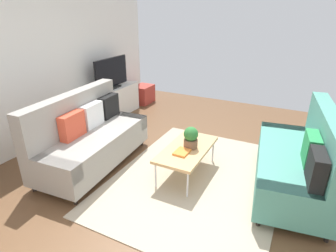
{
  "coord_description": "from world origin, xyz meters",
  "views": [
    {
      "loc": [
        -3.0,
        -1.25,
        2.24
      ],
      "look_at": [
        0.29,
        0.43,
        0.65
      ],
      "focal_mm": 29.6,
      "sensor_mm": 36.0,
      "label": 1
    }
  ],
  "objects": [
    {
      "name": "wall_far",
      "position": [
        0.0,
        2.8,
        1.45
      ],
      "size": [
        6.4,
        0.12,
        2.9
      ],
      "primitive_type": "cube",
      "color": "white",
      "rests_on": "ground_plane"
    },
    {
      "name": "vase_0",
      "position": [
        1.04,
        2.51,
        0.71
      ],
      "size": [
        0.1,
        0.1,
        0.15
      ],
      "primitive_type": "cylinder",
      "color": "silver",
      "rests_on": "tv_console"
    },
    {
      "name": "tv",
      "position": [
        1.62,
        2.44,
        0.95
      ],
      "size": [
        1.0,
        0.2,
        0.64
      ],
      "color": "black",
      "rests_on": "tv_console"
    },
    {
      "name": "bottle_0",
      "position": [
        1.4,
        2.42,
        0.74
      ],
      "size": [
        0.06,
        0.06,
        0.2
      ],
      "primitive_type": "cylinder",
      "color": "silver",
      "rests_on": "tv_console"
    },
    {
      "name": "tv_console",
      "position": [
        1.62,
        2.46,
        0.32
      ],
      "size": [
        1.4,
        0.44,
        0.64
      ],
      "primitive_type": "cube",
      "color": "silver",
      "rests_on": "ground_plane"
    },
    {
      "name": "couch_green",
      "position": [
        0.49,
        -1.35,
        0.45
      ],
      "size": [
        2.0,
        1.09,
        1.1
      ],
      "rotation": [
        0.0,
        0.0,
        0.14
      ],
      "color": "teal",
      "rests_on": "ground_plane"
    },
    {
      "name": "potted_plant",
      "position": [
        0.24,
        0.04,
        0.57
      ],
      "size": [
        0.2,
        0.2,
        0.31
      ],
      "color": "brown",
      "rests_on": "coffee_table"
    },
    {
      "name": "couch_beige",
      "position": [
        -0.2,
        1.5,
        0.45
      ],
      "size": [
        1.96,
        0.97,
        1.1
      ],
      "rotation": [
        0.0,
        0.0,
        3.21
      ],
      "color": "gray",
      "rests_on": "ground_plane"
    },
    {
      "name": "storage_trunk",
      "position": [
        2.72,
        2.36,
        0.22
      ],
      "size": [
        0.52,
        0.4,
        0.44
      ],
      "primitive_type": "cube",
      "color": "#B2382D",
      "rests_on": "ground_plane"
    },
    {
      "name": "area_rug",
      "position": [
        0.14,
        -0.12,
        0.01
      ],
      "size": [
        2.9,
        2.2,
        0.01
      ],
      "primitive_type": "cube",
      "color": "tan",
      "rests_on": "ground_plane"
    },
    {
      "name": "vase_1",
      "position": [
        1.2,
        2.51,
        0.73
      ],
      "size": [
        0.14,
        0.14,
        0.17
      ],
      "primitive_type": "cylinder",
      "color": "silver",
      "rests_on": "tv_console"
    },
    {
      "name": "coffee_table",
      "position": [
        0.19,
        0.08,
        0.39
      ],
      "size": [
        1.1,
        0.56,
        0.42
      ],
      "color": "tan",
      "rests_on": "ground_plane"
    },
    {
      "name": "table_book_0",
      "position": [
        0.03,
        0.08,
        0.43
      ],
      "size": [
        0.24,
        0.19,
        0.03
      ],
      "primitive_type": "cube",
      "rotation": [
        0.0,
        0.0,
        -0.03
      ],
      "color": "orange",
      "rests_on": "coffee_table"
    },
    {
      "name": "ground_plane",
      "position": [
        0.0,
        0.0,
        0.0
      ],
      "size": [
        7.68,
        7.68,
        0.0
      ],
      "primitive_type": "plane",
      "color": "brown"
    }
  ]
}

